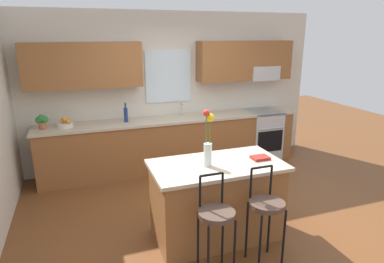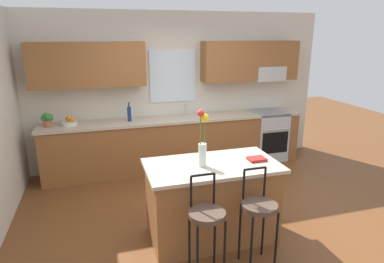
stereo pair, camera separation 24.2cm
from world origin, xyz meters
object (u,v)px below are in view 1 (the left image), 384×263
at_px(potted_plant_small, 42,121).
at_px(flower_vase, 208,141).
at_px(bar_stool_near, 216,218).
at_px(bar_stool_middle, 266,208).
at_px(bottle_olive_oil, 126,114).
at_px(cookbook, 260,158).
at_px(kitchen_island, 216,200).
at_px(fruit_bowl_oranges, 65,124).
at_px(oven_range, 262,134).

bearing_deg(potted_plant_small, flower_vase, -50.69).
relative_size(bar_stool_near, flower_vase, 1.63).
bearing_deg(bar_stool_near, bar_stool_middle, 0.00).
bearing_deg(bottle_olive_oil, bar_stool_middle, -71.27).
bearing_deg(bar_stool_middle, cookbook, 66.42).
bearing_deg(bottle_olive_oil, kitchen_island, -72.83).
bearing_deg(cookbook, bar_stool_middle, -113.58).
relative_size(kitchen_island, flower_vase, 2.34).
xyz_separation_m(bar_stool_near, fruit_bowl_oranges, (-1.35, 2.82, 0.33)).
height_order(bar_stool_middle, fruit_bowl_oranges, fruit_bowl_oranges).
bearing_deg(cookbook, bottle_olive_oil, 118.40).
relative_size(fruit_bowl_oranges, potted_plant_small, 1.06).
relative_size(oven_range, kitchen_island, 0.61).
xyz_separation_m(oven_range, bottle_olive_oil, (-2.58, 0.02, 0.59)).
bearing_deg(bottle_olive_oil, oven_range, -0.55).
height_order(oven_range, fruit_bowl_oranges, fruit_bowl_oranges).
xyz_separation_m(bar_stool_middle, potted_plant_small, (-2.22, 2.81, 0.41)).
relative_size(bar_stool_middle, bottle_olive_oil, 3.26).
bearing_deg(potted_plant_small, kitchen_island, -48.42).
bearing_deg(fruit_bowl_oranges, potted_plant_small, -179.16).
distance_m(fruit_bowl_oranges, bottle_olive_oil, 0.95).
height_order(kitchen_island, fruit_bowl_oranges, fruit_bowl_oranges).
bearing_deg(bar_stool_near, kitchen_island, 65.99).
height_order(bar_stool_middle, bottle_olive_oil, bottle_olive_oil).
relative_size(bar_stool_near, bar_stool_middle, 1.00).
height_order(flower_vase, cookbook, flower_vase).
distance_m(cookbook, fruit_bowl_oranges, 3.10).
relative_size(oven_range, bar_stool_near, 0.88).
bearing_deg(potted_plant_small, fruit_bowl_oranges, 0.84).
xyz_separation_m(cookbook, potted_plant_small, (-2.47, 2.23, 0.11)).
xyz_separation_m(kitchen_island, bar_stool_near, (-0.28, -0.62, 0.17)).
height_order(bar_stool_middle, potted_plant_small, potted_plant_small).
bearing_deg(flower_vase, bottle_olive_oil, 103.94).
height_order(flower_vase, bottle_olive_oil, flower_vase).
bearing_deg(bar_stool_middle, bar_stool_near, 180.00).
distance_m(bar_stool_middle, cookbook, 0.70).
bearing_deg(fruit_bowl_oranges, flower_vase, -56.10).
distance_m(oven_range, fruit_bowl_oranges, 3.56).
relative_size(bar_stool_near, bottle_olive_oil, 3.26).
height_order(kitchen_island, flower_vase, flower_vase).
xyz_separation_m(oven_range, fruit_bowl_oranges, (-3.53, 0.03, 0.51)).
distance_m(flower_vase, bottle_olive_oil, 2.30).
bearing_deg(flower_vase, bar_stool_near, -104.21).
bearing_deg(fruit_bowl_oranges, bar_stool_middle, -56.02).
bearing_deg(bar_stool_middle, kitchen_island, 114.01).
bearing_deg(cookbook, kitchen_island, 176.00).
distance_m(flower_vase, cookbook, 0.71).
bearing_deg(potted_plant_small, bar_stool_middle, -51.69).
height_order(oven_range, bottle_olive_oil, bottle_olive_oil).
relative_size(oven_range, cookbook, 4.60).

